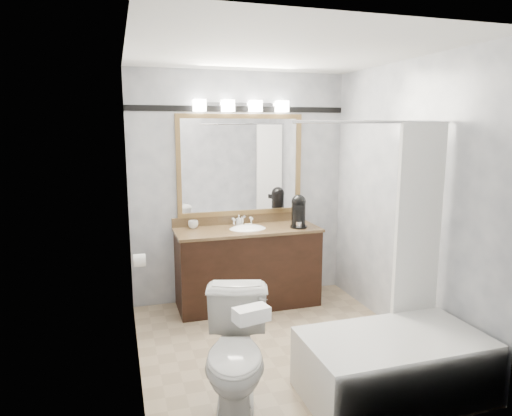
# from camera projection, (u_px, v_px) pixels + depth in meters

# --- Properties ---
(room) EXTENTS (2.42, 2.62, 2.52)m
(room) POSITION_uv_depth(u_px,v_px,m) (281.00, 207.00, 3.81)
(room) COLOR tan
(room) RESTS_ON ground
(vanity) EXTENTS (1.53, 0.58, 0.97)m
(vanity) POSITION_uv_depth(u_px,v_px,m) (248.00, 265.00, 4.91)
(vanity) COLOR black
(vanity) RESTS_ON ground
(mirror) EXTENTS (1.40, 0.04, 1.10)m
(mirror) POSITION_uv_depth(u_px,v_px,m) (241.00, 165.00, 4.97)
(mirror) COLOR olive
(mirror) RESTS_ON room
(vanity_light_bar) EXTENTS (1.02, 0.14, 0.12)m
(vanity_light_bar) POSITION_uv_depth(u_px,v_px,m) (242.00, 106.00, 4.81)
(vanity_light_bar) COLOR silver
(vanity_light_bar) RESTS_ON room
(accent_stripe) EXTENTS (2.40, 0.01, 0.06)m
(accent_stripe) POSITION_uv_depth(u_px,v_px,m) (240.00, 109.00, 4.88)
(accent_stripe) COLOR black
(accent_stripe) RESTS_ON room
(bathtub) EXTENTS (1.30, 0.75, 1.96)m
(bathtub) POSITION_uv_depth(u_px,v_px,m) (394.00, 356.00, 3.29)
(bathtub) COLOR white
(bathtub) RESTS_ON ground
(tp_roll) EXTENTS (0.11, 0.12, 0.12)m
(tp_roll) POSITION_uv_depth(u_px,v_px,m) (139.00, 260.00, 4.20)
(tp_roll) COLOR white
(tp_roll) RESTS_ON room
(toilet) EXTENTS (0.64, 0.87, 0.80)m
(toilet) POSITION_uv_depth(u_px,v_px,m) (236.00, 355.00, 3.07)
(toilet) COLOR white
(toilet) RESTS_ON ground
(tissue_box) EXTENTS (0.23, 0.15, 0.08)m
(tissue_box) POSITION_uv_depth(u_px,v_px,m) (251.00, 314.00, 2.66)
(tissue_box) COLOR white
(tissue_box) RESTS_ON toilet
(coffee_maker) EXTENTS (0.19, 0.22, 0.35)m
(coffee_maker) POSITION_uv_depth(u_px,v_px,m) (299.00, 210.00, 4.89)
(coffee_maker) COLOR black
(coffee_maker) RESTS_ON vanity
(cup_left) EXTENTS (0.13, 0.13, 0.08)m
(cup_left) POSITION_uv_depth(u_px,v_px,m) (193.00, 224.00, 4.84)
(cup_left) COLOR white
(cup_left) RESTS_ON vanity
(soap_bottle_a) EXTENTS (0.06, 0.06, 0.11)m
(soap_bottle_a) POSITION_uv_depth(u_px,v_px,m) (239.00, 220.00, 4.99)
(soap_bottle_a) COLOR white
(soap_bottle_a) RESTS_ON vanity
(soap_bar) EXTENTS (0.08, 0.06, 0.02)m
(soap_bar) POSITION_uv_depth(u_px,v_px,m) (248.00, 225.00, 4.96)
(soap_bar) COLOR beige
(soap_bar) RESTS_ON vanity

